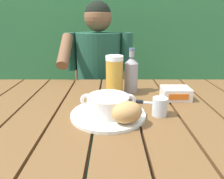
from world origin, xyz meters
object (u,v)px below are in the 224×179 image
at_px(beer_glass, 114,75).
at_px(butter_tub, 175,93).
at_px(serving_plate, 108,114).
at_px(water_glass_small, 159,107).
at_px(person_eating, 98,76).
at_px(soup_bowl, 108,104).
at_px(table_knife, 142,102).
at_px(chair_near_diner, 101,100).
at_px(bread_roll, 127,112).
at_px(beer_bottle, 131,74).

bearing_deg(beer_glass, butter_tub, -13.23).
relative_size(serving_plate, beer_glass, 1.50).
height_order(beer_glass, water_glass_small, beer_glass).
xyz_separation_m(person_eating, water_glass_small, (0.28, -0.73, 0.08)).
bearing_deg(soup_bowl, table_knife, 40.13).
relative_size(person_eating, table_knife, 7.43).
distance_m(water_glass_small, butter_tub, 0.20).
bearing_deg(butter_tub, chair_near_diner, 116.86).
relative_size(bread_roll, table_knife, 0.78).
distance_m(bread_roll, beer_glass, 0.32).
distance_m(chair_near_diner, water_glass_small, 1.03).
xyz_separation_m(beer_glass, butter_tub, (0.28, -0.07, -0.07)).
bearing_deg(bread_roll, serving_plate, 130.60).
height_order(soup_bowl, beer_bottle, beer_bottle).
bearing_deg(butter_tub, beer_glass, 166.77).
bearing_deg(water_glass_small, table_knife, 111.42).
bearing_deg(table_knife, chair_near_diner, 105.75).
relative_size(serving_plate, water_glass_small, 4.07).
relative_size(chair_near_diner, water_glass_small, 13.36).
bearing_deg(beer_bottle, soup_bowl, -111.33).
bearing_deg(beer_bottle, chair_near_diner, 106.33).
bearing_deg(chair_near_diner, beer_glass, -81.22).
distance_m(person_eating, bread_roll, 0.83).
height_order(chair_near_diner, bread_roll, chair_near_diner).
xyz_separation_m(person_eating, table_knife, (0.23, -0.61, 0.05)).
relative_size(person_eating, butter_tub, 9.95).
bearing_deg(butter_tub, table_knife, -162.76).
relative_size(bread_roll, beer_bottle, 0.60).
distance_m(bread_roll, water_glass_small, 0.15).
xyz_separation_m(water_glass_small, table_knife, (-0.05, 0.12, -0.03)).
xyz_separation_m(person_eating, bread_roll, (0.15, -0.81, 0.09)).
distance_m(soup_bowl, butter_tub, 0.35).
height_order(person_eating, beer_bottle, person_eating).
bearing_deg(beer_glass, person_eating, 102.50).
bearing_deg(person_eating, soup_bowl, -83.45).
bearing_deg(person_eating, bread_roll, -79.57).
bearing_deg(butter_tub, water_glass_small, -123.26).
xyz_separation_m(soup_bowl, water_glass_small, (0.19, 0.00, -0.01)).
relative_size(chair_near_diner, bread_roll, 7.09).
height_order(chair_near_diner, beer_glass, beer_glass).
relative_size(serving_plate, table_knife, 1.68).
bearing_deg(butter_tub, soup_bowl, -150.42).
height_order(bread_roll, table_knife, bread_roll).
xyz_separation_m(beer_glass, table_knife, (0.12, -0.11, -0.09)).
distance_m(serving_plate, table_knife, 0.19).
height_order(beer_bottle, water_glass_small, beer_bottle).
height_order(person_eating, soup_bowl, person_eating).
height_order(person_eating, serving_plate, person_eating).
relative_size(serving_plate, soup_bowl, 1.37).
distance_m(beer_bottle, water_glass_small, 0.29).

